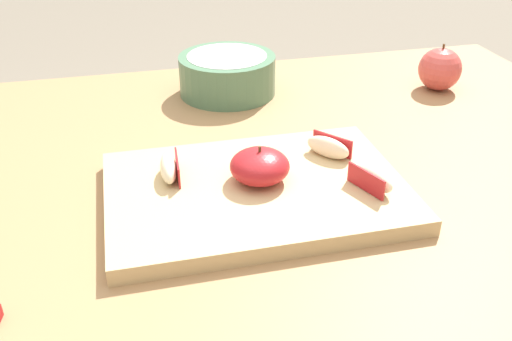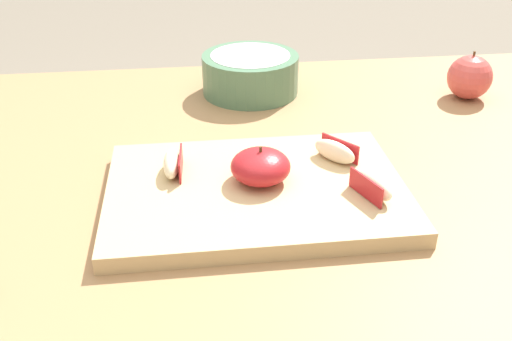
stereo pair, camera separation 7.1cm
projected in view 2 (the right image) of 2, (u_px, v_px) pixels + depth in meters
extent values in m
cube|color=#9E754C|center=(224.00, 184.00, 0.80)|extent=(1.35, 0.88, 0.03)
cube|color=#9E754C|center=(470.00, 224.00, 1.38)|extent=(0.06, 0.06, 0.75)
cube|color=tan|center=(256.00, 191.00, 0.73)|extent=(0.38, 0.26, 0.02)
ellipsoid|color=#B21E23|center=(261.00, 166.00, 0.72)|extent=(0.08, 0.08, 0.04)
cylinder|color=#4C3319|center=(261.00, 150.00, 0.71)|extent=(0.00, 0.00, 0.01)
ellipsoid|color=beige|center=(172.00, 163.00, 0.74)|extent=(0.02, 0.07, 0.03)
cube|color=#B21E23|center=(181.00, 163.00, 0.74)|extent=(0.01, 0.06, 0.03)
ellipsoid|color=beige|center=(335.00, 151.00, 0.77)|extent=(0.06, 0.06, 0.03)
cube|color=#B21E23|center=(340.00, 148.00, 0.78)|extent=(0.04, 0.05, 0.03)
ellipsoid|color=beige|center=(373.00, 185.00, 0.70)|extent=(0.04, 0.07, 0.03)
cube|color=#B21E23|center=(366.00, 187.00, 0.69)|extent=(0.03, 0.06, 0.03)
sphere|color=#D14C47|center=(470.00, 77.00, 1.01)|extent=(0.08, 0.08, 0.08)
cylinder|color=#4C3319|center=(474.00, 55.00, 0.99)|extent=(0.00, 0.00, 0.01)
cylinder|color=#4C7556|center=(250.00, 74.00, 1.03)|extent=(0.17, 0.17, 0.07)
cylinder|color=white|center=(250.00, 71.00, 1.03)|extent=(0.14, 0.14, 0.06)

